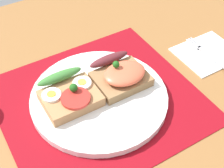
{
  "coord_description": "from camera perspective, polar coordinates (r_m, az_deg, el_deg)",
  "views": [
    {
      "loc": [
        -20.02,
        -38.46,
        48.11
      ],
      "look_at": [
        3.0,
        0.0,
        3.24
      ],
      "focal_mm": 51.51,
      "sensor_mm": 36.0,
      "label": 1
    }
  ],
  "objects": [
    {
      "name": "sandwich_egg_tomato",
      "position": [
        0.62,
        -7.58,
        -1.85
      ],
      "size": [
        10.58,
        10.13,
        4.33
      ],
      "color": "#B47D4F",
      "rests_on": "plate"
    },
    {
      "name": "fork",
      "position": [
        0.78,
        16.22,
        5.47
      ],
      "size": [
        1.62,
        12.71,
        0.32
      ],
      "color": "#B7B7BC",
      "rests_on": "napkin"
    },
    {
      "name": "plate",
      "position": [
        0.64,
        -2.31,
        -2.38
      ],
      "size": [
        27.25,
        27.25,
        1.44
      ],
      "primitive_type": "cylinder",
      "color": "white",
      "rests_on": "placemat"
    },
    {
      "name": "napkin",
      "position": [
        0.78,
        16.79,
        5.2
      ],
      "size": [
        13.82,
        11.69,
        0.6
      ],
      "primitive_type": "cube",
      "color": "white",
      "rests_on": "ground_plane"
    },
    {
      "name": "ground_plane",
      "position": [
        0.66,
        -2.24,
        -3.92
      ],
      "size": [
        120.0,
        90.0,
        3.2
      ],
      "primitive_type": "cube",
      "color": "#915F31"
    },
    {
      "name": "placemat",
      "position": [
        0.65,
        -2.28,
        -2.9
      ],
      "size": [
        38.36,
        35.57,
        0.3
      ],
      "primitive_type": "cube",
      "color": "maroon",
      "rests_on": "ground_plane"
    },
    {
      "name": "sandwich_salmon",
      "position": [
        0.65,
        1.54,
        1.72
      ],
      "size": [
        10.59,
        10.01,
        5.55
      ],
      "color": "#966F46",
      "rests_on": "plate"
    }
  ]
}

